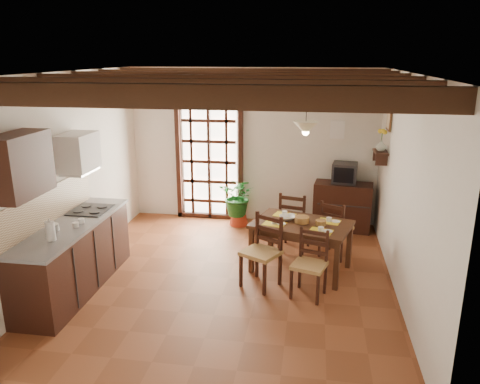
% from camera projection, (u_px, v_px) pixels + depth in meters
% --- Properties ---
extents(ground_plane, '(5.00, 5.00, 0.00)m').
position_uv_depth(ground_plane, '(229.00, 278.00, 6.56)').
color(ground_plane, brown).
extents(room_shell, '(4.52, 5.02, 2.81)m').
position_uv_depth(room_shell, '(228.00, 151.00, 6.04)').
color(room_shell, silver).
rests_on(room_shell, ground_plane).
extents(ceiling_beams, '(4.50, 4.34, 0.20)m').
position_uv_depth(ceiling_beams, '(227.00, 82.00, 5.79)').
color(ceiling_beams, black).
rests_on(ceiling_beams, room_shell).
extents(french_door, '(1.26, 0.11, 2.32)m').
position_uv_depth(french_door, '(209.00, 158.00, 8.66)').
color(french_door, white).
rests_on(french_door, ground_plane).
extents(kitchen_counter, '(0.64, 2.25, 1.38)m').
position_uv_depth(kitchen_counter, '(74.00, 256.00, 6.15)').
color(kitchen_counter, black).
rests_on(kitchen_counter, ground_plane).
extents(upper_cabinet, '(0.35, 0.80, 0.70)m').
position_uv_depth(upper_cabinet, '(20.00, 165.00, 5.11)').
color(upper_cabinet, black).
rests_on(upper_cabinet, room_shell).
extents(range_hood, '(0.38, 0.60, 0.54)m').
position_uv_depth(range_hood, '(78.00, 153.00, 6.32)').
color(range_hood, white).
rests_on(range_hood, room_shell).
extents(counter_items, '(0.50, 1.43, 0.25)m').
position_uv_depth(counter_items, '(74.00, 219.00, 6.10)').
color(counter_items, black).
rests_on(counter_items, kitchen_counter).
extents(dining_table, '(1.52, 1.20, 0.73)m').
position_uv_depth(dining_table, '(302.00, 229.00, 6.64)').
color(dining_table, '#3D2213').
rests_on(dining_table, ground_plane).
extents(chair_near_left, '(0.60, 0.59, 0.98)m').
position_uv_depth(chair_near_left, '(261.00, 265.00, 6.27)').
color(chair_near_left, tan).
rests_on(chair_near_left, ground_plane).
extents(chair_near_right, '(0.50, 0.49, 0.88)m').
position_uv_depth(chair_near_right, '(309.00, 276.00, 6.01)').
color(chair_near_right, tan).
rests_on(chair_near_right, ground_plane).
extents(chair_far_left, '(0.53, 0.51, 0.96)m').
position_uv_depth(chair_far_left, '(294.00, 231.00, 7.46)').
color(chair_far_left, tan).
rests_on(chair_far_left, ground_plane).
extents(chair_far_right, '(0.56, 0.55, 0.91)m').
position_uv_depth(chair_far_right, '(335.00, 239.00, 7.20)').
color(chair_far_right, tan).
rests_on(chair_far_right, ground_plane).
extents(table_setting, '(0.97, 0.65, 0.09)m').
position_uv_depth(table_setting, '(302.00, 223.00, 6.61)').
color(table_setting, yellow).
rests_on(table_setting, dining_table).
extents(table_bowl, '(0.28, 0.28, 0.05)m').
position_uv_depth(table_bowl, '(287.00, 218.00, 6.74)').
color(table_bowl, white).
rests_on(table_bowl, dining_table).
extents(sideboard, '(1.04, 0.56, 0.85)m').
position_uv_depth(sideboard, '(342.00, 206.00, 8.30)').
color(sideboard, black).
rests_on(sideboard, ground_plane).
extents(crt_tv, '(0.46, 0.43, 0.35)m').
position_uv_depth(crt_tv, '(345.00, 173.00, 8.12)').
color(crt_tv, black).
rests_on(crt_tv, sideboard).
extents(fuse_box, '(0.25, 0.03, 0.32)m').
position_uv_depth(fuse_box, '(337.00, 129.00, 8.18)').
color(fuse_box, white).
rests_on(fuse_box, room_shell).
extents(plant_pot, '(0.35, 0.35, 0.21)m').
position_uv_depth(plant_pot, '(239.00, 219.00, 8.57)').
color(plant_pot, maroon).
rests_on(plant_pot, ground_plane).
extents(potted_plant, '(1.98, 1.79, 1.90)m').
position_uv_depth(potted_plant, '(239.00, 195.00, 8.44)').
color(potted_plant, '#144C19').
rests_on(potted_plant, ground_plane).
extents(wall_shelf, '(0.20, 0.42, 0.20)m').
position_uv_depth(wall_shelf, '(380.00, 154.00, 7.32)').
color(wall_shelf, black).
rests_on(wall_shelf, room_shell).
extents(shelf_vase, '(0.15, 0.15, 0.15)m').
position_uv_depth(shelf_vase, '(381.00, 146.00, 7.28)').
color(shelf_vase, '#B2BFB2').
rests_on(shelf_vase, wall_shelf).
extents(shelf_flowers, '(0.14, 0.14, 0.36)m').
position_uv_depth(shelf_flowers, '(382.00, 132.00, 7.22)').
color(shelf_flowers, yellow).
rests_on(shelf_flowers, shelf_vase).
extents(framed_picture, '(0.03, 0.32, 0.32)m').
position_uv_depth(framed_picture, '(389.00, 120.00, 7.16)').
color(framed_picture, brown).
rests_on(framed_picture, room_shell).
extents(pendant_lamp, '(0.36, 0.36, 0.84)m').
position_uv_depth(pendant_lamp, '(306.00, 126.00, 6.32)').
color(pendant_lamp, black).
rests_on(pendant_lamp, room_shell).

